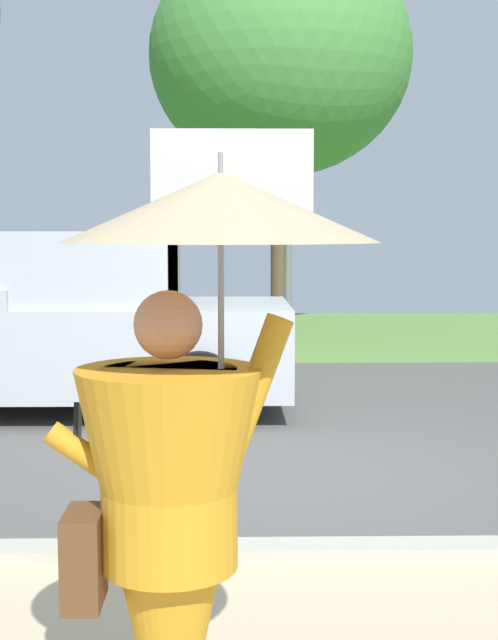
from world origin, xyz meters
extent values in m
cube|color=#565451|center=(0.00, 2.00, -0.05)|extent=(40.00, 8.00, 0.10)
cube|color=#628D42|center=(0.00, 10.00, -0.05)|extent=(40.00, 8.00, 0.10)
cube|color=#B2AD9E|center=(0.00, -2.00, 0.05)|extent=(40.00, 0.24, 0.10)
cone|color=orange|center=(-0.73, -4.24, 0.73)|extent=(0.60, 0.60, 1.45)
cylinder|color=orange|center=(-0.73, -4.24, 1.12)|extent=(0.44, 0.44, 0.65)
sphere|color=tan|center=(-0.73, -4.24, 1.59)|extent=(0.22, 0.22, 0.22)
cylinder|color=orange|center=(-0.45, -4.24, 1.40)|extent=(0.24, 0.09, 0.45)
cylinder|color=orange|center=(-0.99, -4.22, 1.16)|extent=(0.29, 0.08, 0.24)
cylinder|color=gray|center=(-0.56, -4.24, 1.62)|extent=(0.02, 0.02, 0.75)
cone|color=#D1B284|center=(-0.56, -4.24, 1.96)|extent=(1.00, 1.00, 0.22)
cylinder|color=gray|center=(-0.56, -4.24, 2.08)|extent=(0.02, 0.02, 0.10)
cube|color=black|center=(-1.03, -4.19, 1.25)|extent=(0.02, 0.11, 0.16)
cube|color=brown|center=(-1.00, -4.29, 0.85)|extent=(0.12, 0.24, 0.30)
cube|color=#ADB2BA|center=(-2.52, 2.52, 0.68)|extent=(5.20, 2.00, 0.90)
cube|color=#ADB2BA|center=(-2.02, 2.52, 1.43)|extent=(1.80, 1.84, 0.90)
cube|color=#2D3842|center=(-1.17, 2.52, 1.43)|extent=(0.10, 1.70, 0.77)
cylinder|color=black|center=(-0.82, 3.52, 0.38)|extent=(0.76, 0.28, 0.76)
cylinder|color=black|center=(-0.82, 1.52, 0.38)|extent=(0.76, 0.28, 0.76)
cylinder|color=slate|center=(-1.39, 7.82, 1.10)|extent=(0.12, 0.12, 2.20)
cylinder|color=slate|center=(0.41, 7.82, 1.10)|extent=(0.12, 0.12, 2.20)
cube|color=silver|center=(-0.49, 7.82, 2.80)|extent=(2.60, 0.10, 1.40)
cylinder|color=brown|center=(0.46, 11.37, 1.83)|extent=(0.36, 0.36, 3.65)
ellipsoid|color=#478C3D|center=(0.46, 11.37, 5.28)|extent=(5.13, 5.13, 4.66)
camera|label=1|loc=(-0.53, -7.17, 1.89)|focal=52.18mm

